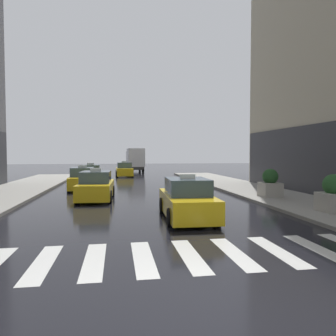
# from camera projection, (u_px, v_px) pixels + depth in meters

# --- Properties ---
(ground_plane) EXTENTS (160.00, 160.00, 0.00)m
(ground_plane) POSITION_uv_depth(u_px,v_px,m) (196.00, 316.00, 5.09)
(ground_plane) COLOR black
(crosswalk_markings) EXTENTS (11.30, 2.80, 0.01)m
(crosswalk_markings) POSITION_uv_depth(u_px,v_px,m) (167.00, 256.00, 8.04)
(crosswalk_markings) COLOR silver
(crosswalk_markings) RESTS_ON ground
(taxi_lead) EXTENTS (2.04, 4.59, 1.80)m
(taxi_lead) POSITION_uv_depth(u_px,v_px,m) (187.00, 200.00, 12.83)
(taxi_lead) COLOR yellow
(taxi_lead) RESTS_ON ground
(taxi_second) EXTENTS (2.07, 4.60, 1.80)m
(taxi_second) POSITION_uv_depth(u_px,v_px,m) (96.00, 187.00, 18.10)
(taxi_second) COLOR yellow
(taxi_second) RESTS_ON ground
(taxi_third) EXTENTS (2.10, 4.62, 1.80)m
(taxi_third) POSITION_uv_depth(u_px,v_px,m) (83.00, 180.00, 23.12)
(taxi_third) COLOR yellow
(taxi_third) RESTS_ON ground
(taxi_fourth) EXTENTS (2.06, 4.60, 1.80)m
(taxi_fourth) POSITION_uv_depth(u_px,v_px,m) (91.00, 175.00, 28.59)
(taxi_fourth) COLOR gold
(taxi_fourth) RESTS_ON ground
(taxi_fifth) EXTENTS (2.02, 4.58, 1.80)m
(taxi_fifth) POSITION_uv_depth(u_px,v_px,m) (124.00, 170.00, 36.73)
(taxi_fifth) COLOR yellow
(taxi_fifth) RESTS_ON ground
(box_truck) EXTENTS (2.43, 7.59, 3.35)m
(box_truck) POSITION_uv_depth(u_px,v_px,m) (135.00, 159.00, 45.71)
(box_truck) COLOR #2D2D2D
(box_truck) RESTS_ON ground
(planter_near_corner) EXTENTS (1.10, 1.10, 1.60)m
(planter_near_corner) POSITION_uv_depth(u_px,v_px,m) (333.00, 195.00, 13.46)
(planter_near_corner) COLOR #A8A399
(planter_near_corner) RESTS_ON curb_right
(planter_mid_block) EXTENTS (1.10, 1.10, 1.60)m
(planter_mid_block) POSITION_uv_depth(u_px,v_px,m) (270.00, 184.00, 18.26)
(planter_mid_block) COLOR #A8A399
(planter_mid_block) RESTS_ON curb_right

